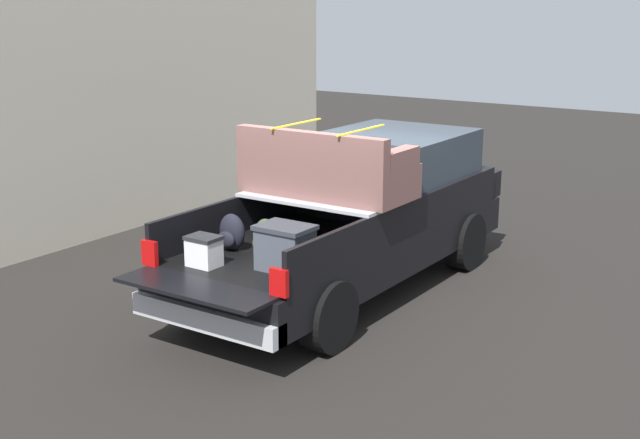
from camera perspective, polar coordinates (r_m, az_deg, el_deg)
ground_plane at (r=11.23m, az=1.72°, el=-4.79°), size 40.00×40.00×0.00m
pickup_truck at (r=11.24m, az=2.77°, el=0.49°), size 6.05×2.09×2.23m
building_facade at (r=15.12m, az=-9.88°, el=7.68°), size 8.37×0.36×3.90m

